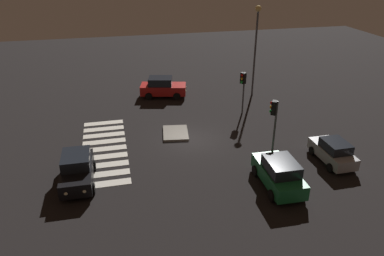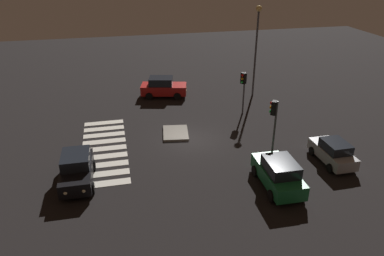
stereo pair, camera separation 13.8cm
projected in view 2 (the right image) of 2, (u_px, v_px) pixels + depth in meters
name	position (u px, v px, depth m)	size (l,w,h in m)	color
ground_plane	(192.00, 140.00, 28.15)	(80.00, 80.00, 0.00)	black
traffic_island	(176.00, 133.00, 28.98)	(2.84, 2.29, 0.18)	gray
car_black	(77.00, 169.00, 22.60)	(4.38, 2.09, 1.89)	black
car_green	(278.00, 173.00, 22.13)	(4.48, 2.17, 1.93)	#196B38
car_red	(163.00, 87.00, 36.19)	(2.88, 4.75, 1.95)	red
car_silver	(333.00, 152.00, 24.78)	(3.82, 1.80, 1.66)	#9EA0A5
traffic_light_north	(274.00, 115.00, 24.39)	(0.54, 0.53, 4.23)	#47474C
traffic_light_west	(243.00, 83.00, 31.39)	(0.54, 0.53, 3.81)	#47474C
street_lamp	(257.00, 37.00, 34.28)	(0.56, 0.56, 8.69)	#47474C
crosswalk_near	(104.00, 149.00, 26.84)	(9.90, 3.20, 0.02)	silver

